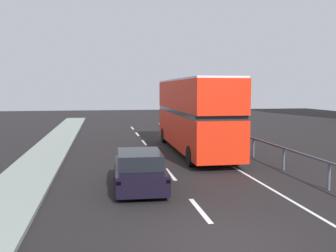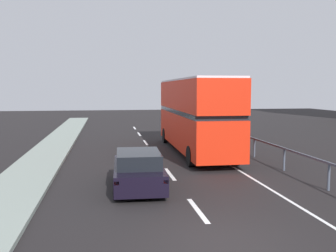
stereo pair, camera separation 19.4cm
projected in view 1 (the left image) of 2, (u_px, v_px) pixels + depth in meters
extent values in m
cube|color=black|center=(224.00, 242.00, 9.33)|extent=(73.71, 120.00, 0.10)
cube|color=silver|center=(200.00, 210.00, 11.61)|extent=(0.16, 2.41, 0.01)
cube|color=silver|center=(170.00, 174.00, 16.55)|extent=(0.16, 2.41, 0.01)
cube|color=silver|center=(154.00, 155.00, 21.50)|extent=(0.16, 2.41, 0.01)
cube|color=silver|center=(144.00, 142.00, 26.44)|extent=(0.16, 2.41, 0.01)
cube|color=silver|center=(137.00, 134.00, 31.38)|extent=(0.16, 2.41, 0.01)
cube|color=silver|center=(132.00, 128.00, 36.32)|extent=(0.16, 2.41, 0.01)
cube|color=silver|center=(229.00, 164.00, 18.71)|extent=(0.12, 46.00, 0.01)
cube|color=#444C5A|center=(268.00, 143.00, 18.96)|extent=(0.08, 42.00, 0.08)
cylinder|color=#444C5A|center=(329.00, 177.00, 13.86)|extent=(0.10, 0.10, 1.01)
cylinder|color=#444C5A|center=(284.00, 159.00, 17.30)|extent=(0.10, 0.10, 1.01)
cylinder|color=#444C5A|center=(254.00, 148.00, 20.73)|extent=(0.10, 0.10, 1.01)
cylinder|color=#444C5A|center=(232.00, 140.00, 24.16)|extent=(0.10, 0.10, 1.01)
cylinder|color=#444C5A|center=(216.00, 133.00, 27.59)|extent=(0.10, 0.10, 1.01)
cylinder|color=#444C5A|center=(203.00, 128.00, 31.02)|extent=(0.10, 0.10, 1.01)
cylinder|color=#444C5A|center=(193.00, 125.00, 34.45)|extent=(0.10, 0.10, 1.01)
cylinder|color=#444C5A|center=(184.00, 121.00, 37.88)|extent=(0.10, 0.10, 1.01)
cube|color=red|center=(194.00, 130.00, 22.24)|extent=(2.55, 11.35, 1.95)
cube|color=black|center=(194.00, 111.00, 22.13)|extent=(2.57, 10.90, 0.24)
cube|color=red|center=(194.00, 95.00, 22.04)|extent=(2.55, 11.35, 1.65)
cube|color=silver|center=(194.00, 80.00, 21.96)|extent=(2.50, 11.13, 0.10)
cube|color=black|center=(176.00, 120.00, 27.77)|extent=(2.20, 0.06, 1.36)
cube|color=yellow|center=(176.00, 88.00, 27.55)|extent=(1.47, 0.05, 0.28)
cylinder|color=black|center=(164.00, 135.00, 26.32)|extent=(0.29, 1.00, 1.00)
cylinder|color=black|center=(195.00, 135.00, 26.69)|extent=(0.29, 1.00, 1.00)
cylinder|color=black|center=(191.00, 156.00, 18.14)|extent=(0.29, 1.00, 1.00)
cylinder|color=black|center=(235.00, 155.00, 18.51)|extent=(0.29, 1.00, 1.00)
cube|color=black|center=(139.00, 174.00, 14.24)|extent=(1.94, 4.33, 0.70)
cube|color=black|center=(139.00, 159.00, 13.97)|extent=(1.65, 2.40, 0.52)
cube|color=red|center=(118.00, 183.00, 12.04)|extent=(0.16, 0.07, 0.12)
cube|color=red|center=(168.00, 182.00, 12.26)|extent=(0.16, 0.07, 0.12)
cylinder|color=black|center=(117.00, 172.00, 15.56)|extent=(0.22, 0.65, 0.64)
cylinder|color=black|center=(157.00, 171.00, 15.78)|extent=(0.22, 0.65, 0.64)
cylinder|color=black|center=(118.00, 190.00, 12.73)|extent=(0.22, 0.65, 0.64)
cylinder|color=black|center=(166.00, 188.00, 12.96)|extent=(0.22, 0.65, 0.64)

